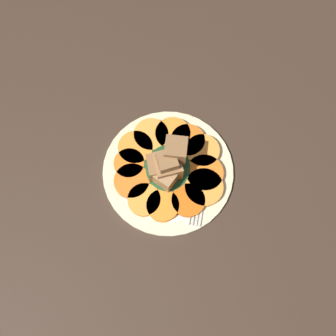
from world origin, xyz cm
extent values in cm
cube|color=#38281E|center=(0.00, 0.00, 1.00)|extent=(120.00, 120.00, 2.00)
cylinder|color=beige|center=(0.00, 0.00, 2.50)|extent=(25.09, 25.09, 1.00)
cylinder|color=white|center=(0.00, 0.00, 2.55)|extent=(20.07, 20.07, 1.00)
cylinder|color=orange|center=(0.36, -6.93, 3.76)|extent=(7.09, 7.09, 1.32)
cylinder|color=#F99439|center=(4.44, -6.09, 3.76)|extent=(6.63, 6.63, 1.32)
cylinder|color=orange|center=(6.19, -3.06, 3.76)|extent=(6.68, 6.68, 1.32)
cylinder|color=orange|center=(7.17, -0.20, 3.76)|extent=(6.91, 6.91, 1.32)
cylinder|color=#F9963A|center=(6.44, 4.18, 3.76)|extent=(6.80, 6.80, 1.32)
cylinder|color=orange|center=(3.36, 6.77, 3.76)|extent=(6.76, 6.76, 1.32)
cylinder|color=orange|center=(-0.41, 7.43, 3.76)|extent=(5.85, 5.85, 1.32)
cylinder|color=orange|center=(-3.37, 6.37, 3.76)|extent=(6.68, 6.68, 1.32)
cylinder|color=orange|center=(-6.58, 3.54, 3.76)|extent=(6.10, 6.10, 1.32)
cylinder|color=orange|center=(-7.19, 0.11, 3.76)|extent=(5.99, 5.99, 1.32)
cylinder|color=#D45F12|center=(-5.63, -4.49, 3.76)|extent=(6.18, 6.18, 1.32)
cylinder|color=orange|center=(-2.79, -7.08, 3.76)|extent=(7.17, 7.17, 1.32)
ellipsoid|color=#1E4723|center=(0.00, 0.00, 3.97)|extent=(10.81, 9.73, 1.74)
cube|color=brown|center=(-1.01, -0.11, 6.49)|extent=(3.30, 3.30, 3.29)
cube|color=brown|center=(-0.85, 1.52, 6.86)|extent=(5.08, 5.08, 4.03)
cube|color=olive|center=(-0.67, 0.00, 7.16)|extent=(6.04, 6.04, 4.64)
cube|color=#9E754C|center=(-2.53, 0.46, 6.59)|extent=(4.73, 4.73, 3.50)
cube|color=brown|center=(1.33, -1.18, 10.47)|extent=(3.79, 3.79, 3.75)
cube|color=brown|center=(-0.91, -0.40, 9.74)|extent=(4.32, 4.32, 3.27)
cube|color=silver|center=(2.02, -6.66, 3.30)|extent=(11.89, 1.72, 0.40)
cube|color=silver|center=(-4.61, -6.31, 3.30)|extent=(1.55, 2.38, 0.40)
cube|color=silver|center=(-7.71, -7.15, 3.30)|extent=(4.68, 0.55, 0.40)
cube|color=silver|center=(-7.68, -6.48, 3.30)|extent=(4.68, 0.55, 0.40)
cube|color=silver|center=(-7.64, -5.82, 3.30)|extent=(4.68, 0.55, 0.40)
cube|color=silver|center=(-7.61, -5.15, 3.30)|extent=(4.68, 0.55, 0.40)
camera|label=1|loc=(-19.50, -2.59, 62.49)|focal=35.00mm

